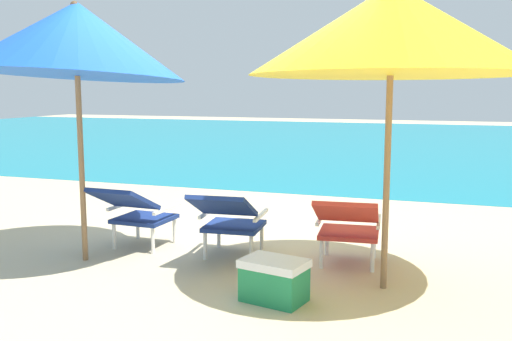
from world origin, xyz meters
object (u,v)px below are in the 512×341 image
at_px(lounge_chair_right, 348,224).
at_px(cooler_box, 274,280).
at_px(lounge_chair_center, 229,217).
at_px(beach_umbrella_right, 392,30).
at_px(lounge_chair_left, 134,210).
at_px(beach_umbrella_left, 76,39).

xyz_separation_m(lounge_chair_right, cooler_box, (-0.38, -0.94, -0.24)).
height_order(lounge_chair_center, beach_umbrella_right, beach_umbrella_right).
bearing_deg(cooler_box, lounge_chair_center, 129.34).
distance_m(lounge_chair_left, lounge_chair_right, 2.06).
bearing_deg(lounge_chair_right, lounge_chair_left, -177.41).
distance_m(lounge_chair_right, beach_umbrella_left, 2.88).
bearing_deg(lounge_chair_center, lounge_chair_left, -179.85).
xyz_separation_m(lounge_chair_left, lounge_chair_center, (0.98, 0.00, 0.00)).
xyz_separation_m(beach_umbrella_right, cooler_box, (-0.74, -0.55, -1.84)).
bearing_deg(lounge_chair_left, beach_umbrella_left, -123.27).
height_order(lounge_chair_right, cooler_box, lounge_chair_right).
xyz_separation_m(lounge_chair_left, beach_umbrella_right, (2.42, -0.30, 1.60)).
bearing_deg(lounge_chair_left, lounge_chair_right, 2.59).
bearing_deg(lounge_chair_center, cooler_box, -50.66).
height_order(lounge_chair_center, beach_umbrella_left, beach_umbrella_left).
xyz_separation_m(beach_umbrella_left, cooler_box, (1.96, -0.42, -1.84)).
distance_m(lounge_chair_left, lounge_chair_center, 0.98).
distance_m(beach_umbrella_left, cooler_box, 2.72).
bearing_deg(lounge_chair_left, lounge_chair_center, 0.15).
relative_size(lounge_chair_center, cooler_box, 1.74).
height_order(lounge_chair_right, beach_umbrella_left, beach_umbrella_left).
bearing_deg(lounge_chair_center, beach_umbrella_right, -11.73).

